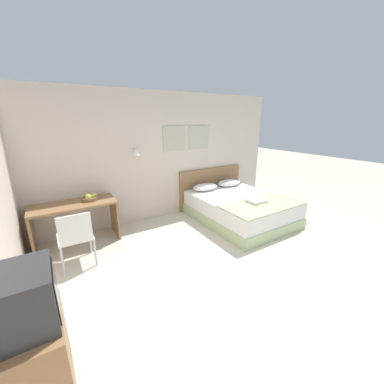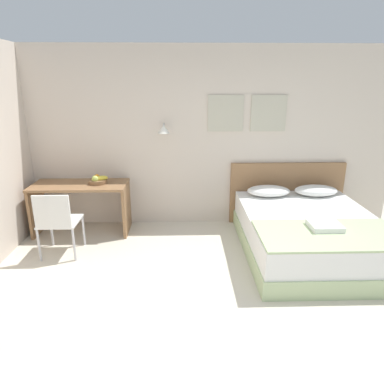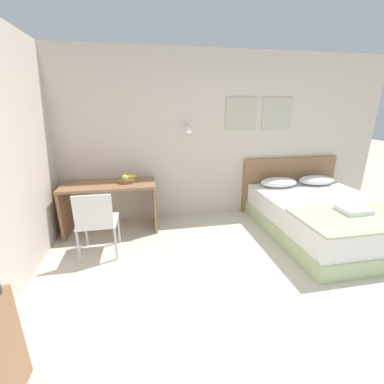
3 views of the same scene
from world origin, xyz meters
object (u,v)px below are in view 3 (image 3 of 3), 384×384
Objects in this scene: folded_towel_near_foot at (353,209)px; desk_chair at (96,220)px; pillow_right at (316,180)px; bed at (326,218)px; desk at (110,197)px; throw_blanket at (363,217)px; pillow_left at (279,182)px; headboard at (289,184)px; fruit_bowl at (127,179)px.

desk_chair reaches higher than folded_towel_near_foot.
folded_towel_near_foot is (-0.37, -1.25, -0.02)m from pillow_right.
bed is 3.29× the size of pillow_right.
throw_blanket is at bearing -23.57° from desk.
pillow_right is 1.30m from folded_towel_near_foot.
pillow_left and pillow_right have the same top height.
folded_towel_near_foot is 0.40× the size of desk_chair.
pillow_left is 2.95m from desk_chair.
headboard reaches higher than desk_chair.
pillow_left is (-0.35, 0.79, 0.34)m from bed.
throw_blanket is 3.39m from desk.
headboard reaches higher than folded_towel_near_foot.
headboard is (0.00, 1.07, 0.22)m from bed.
folded_towel_near_foot is at bearing -23.49° from fruit_bowl.
fruit_bowl is at bearing 65.96° from desk_chair.
desk_chair is (-3.18, 0.45, -0.07)m from folded_towel_near_foot.
desk reaches higher than pillow_right.
pillow_left is 1.44m from throw_blanket.
headboard is at bearing 90.00° from throw_blanket.
fruit_bowl is (-2.84, 1.38, 0.25)m from throw_blanket.
pillow_right is at bearing 0.66° from desk.
bed is 2.99m from fruit_bowl.
desk_chair is at bearing 172.00° from folded_towel_near_foot.
throw_blanket is at bearing -84.82° from folded_towel_near_foot.
pillow_right is at bearing -37.30° from headboard.
fruit_bowl is at bearing 164.77° from bed.
pillow_left is 2.19× the size of fruit_bowl.
headboard is at bearing 142.70° from pillow_right.
headboard is 2.88m from fruit_bowl.
headboard reaches higher than desk.
pillow_right is at bearing 0.37° from fruit_bowl.
desk_chair reaches higher than pillow_right.
bed is 1.17× the size of headboard.
pillow_left is 2.50m from fruit_bowl.
desk_chair is 3.01× the size of fruit_bowl.
fruit_bowl reaches higher than pillow_right.
throw_blanket is (0.00, -0.60, 0.28)m from bed.
pillow_right is at bearing 0.00° from pillow_left.
bed is 7.22× the size of fruit_bowl.
pillow_left is at bearing 0.48° from fruit_bowl.
throw_blanket is at bearing -25.80° from fruit_bowl.
fruit_bowl reaches higher than throw_blanket.
folded_towel_near_foot is (-0.01, -1.52, 0.10)m from headboard.
desk_chair is 0.90m from fruit_bowl.
headboard is 1.11× the size of throw_blanket.
headboard reaches higher than fruit_bowl.
desk is (-3.46, -0.04, -0.07)m from pillow_right.
folded_towel_near_foot is 3.32m from desk.
bed is at bearing 90.00° from throw_blanket.
folded_towel_near_foot is 0.26× the size of desk.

